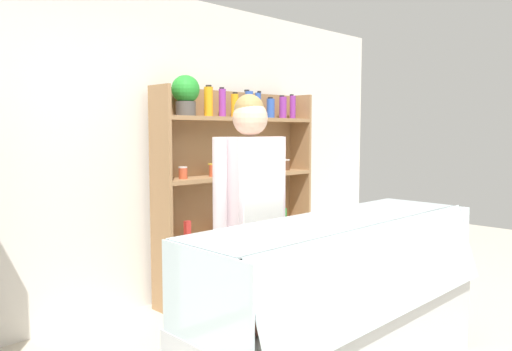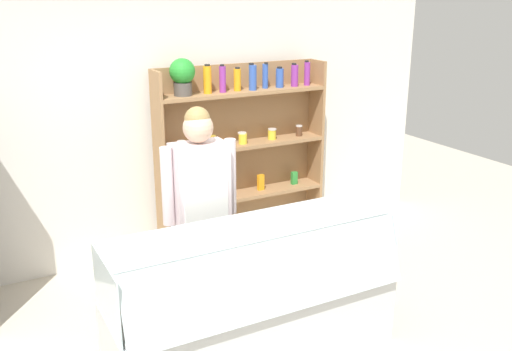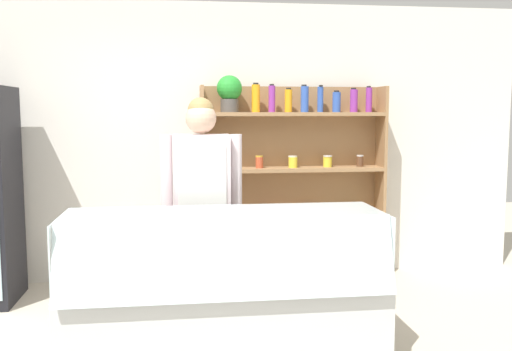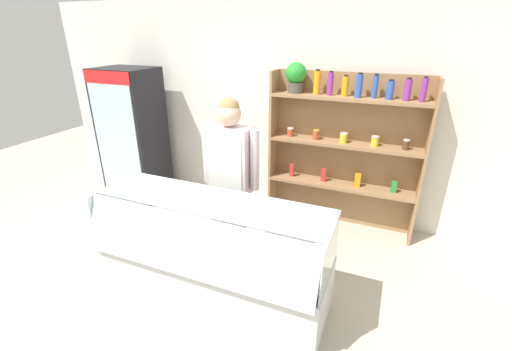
# 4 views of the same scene
# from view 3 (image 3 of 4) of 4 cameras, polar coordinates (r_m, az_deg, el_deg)

# --- Properties ---
(back_wall) EXTENTS (6.80, 0.10, 2.70)m
(back_wall) POSITION_cam_3_polar(r_m,az_deg,el_deg) (5.66, -7.15, 3.32)
(back_wall) COLOR white
(back_wall) RESTS_ON ground
(shelving_unit) EXTENTS (1.78, 0.29, 1.99)m
(shelving_unit) POSITION_cam_3_polar(r_m,az_deg,el_deg) (5.54, 3.16, 0.86)
(shelving_unit) COLOR #9E754C
(shelving_unit) RESTS_ON ground
(deli_display_case) EXTENTS (2.07, 0.73, 1.01)m
(deli_display_case) POSITION_cam_3_polar(r_m,az_deg,el_deg) (3.86, -3.17, -13.86)
(deli_display_case) COLOR silver
(deli_display_case) RESTS_ON ground
(shop_clerk) EXTENTS (0.61, 0.25, 1.76)m
(shop_clerk) POSITION_cam_3_polar(r_m,az_deg,el_deg) (4.30, -5.45, -1.66)
(shop_clerk) COLOR #2D2D38
(shop_clerk) RESTS_ON ground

